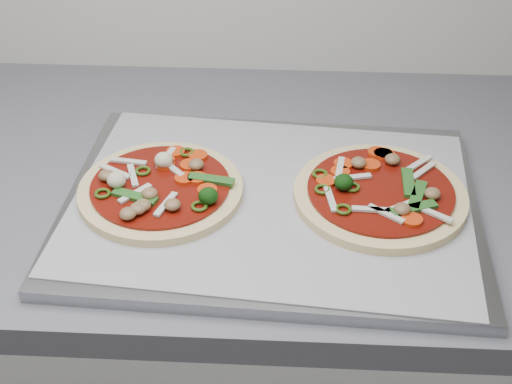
{
  "coord_description": "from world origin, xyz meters",
  "views": [
    {
      "loc": [
        0.12,
        0.51,
        1.46
      ],
      "look_at": [
        0.09,
        1.21,
        0.93
      ],
      "focal_mm": 50.0,
      "sensor_mm": 36.0,
      "label": 1
    }
  ],
  "objects": [
    {
      "name": "pizza_right",
      "position": [
        0.24,
        1.22,
        0.93
      ],
      "size": [
        0.29,
        0.29,
        0.04
      ],
      "rotation": [
        0.0,
        0.0,
        -0.48
      ],
      "color": "#D7BB7B",
      "rests_on": "parchment"
    },
    {
      "name": "pizza_left",
      "position": [
        -0.03,
        1.22,
        0.93
      ],
      "size": [
        0.25,
        0.25,
        0.03
      ],
      "rotation": [
        0.0,
        0.0,
        -0.24
      ],
      "color": "#D7BB7B",
      "rests_on": "parchment"
    },
    {
      "name": "baking_tray",
      "position": [
        0.1,
        1.22,
        0.91
      ],
      "size": [
        0.53,
        0.4,
        0.02
      ],
      "primitive_type": "cube",
      "rotation": [
        0.0,
        0.0,
        -0.05
      ],
      "color": "gray",
      "rests_on": "countertop"
    },
    {
      "name": "countertop",
      "position": [
        0.0,
        1.3,
        0.88
      ],
      "size": [
        3.6,
        0.6,
        0.04
      ],
      "primitive_type": "cube",
      "color": "slate",
      "rests_on": "base_cabinet"
    },
    {
      "name": "parchment",
      "position": [
        0.1,
        1.22,
        0.92
      ],
      "size": [
        0.52,
        0.4,
        0.0
      ],
      "primitive_type": "cube",
      "rotation": [
        0.0,
        0.0,
        -0.09
      ],
      "color": "#9C9CA2",
      "rests_on": "baking_tray"
    }
  ]
}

